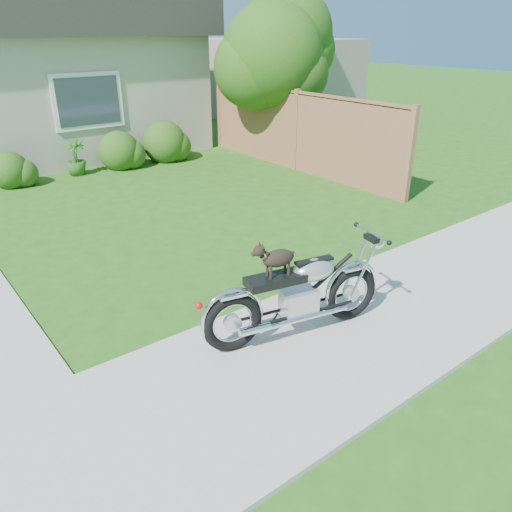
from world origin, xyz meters
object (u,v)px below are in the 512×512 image
at_px(fence, 297,131).
at_px(tree_near, 277,61).
at_px(tree_far, 290,39).
at_px(motorcycle_with_dog, 299,293).
at_px(potted_plant_right, 75,158).

xyz_separation_m(fence, tree_near, (0.28, 1.09, 1.51)).
bearing_deg(tree_near, fence, -104.62).
distance_m(fence, tree_far, 5.40).
xyz_separation_m(tree_near, motorcycle_with_dog, (-5.20, -6.55, -1.90)).
distance_m(potted_plant_right, motorcycle_with_dog, 8.28).
distance_m(fence, potted_plant_right, 5.28).
distance_m(tree_far, potted_plant_right, 8.10).
bearing_deg(fence, tree_far, 50.64).
height_order(fence, tree_far, tree_far).
distance_m(tree_near, motorcycle_with_dog, 8.58).
bearing_deg(tree_far, potted_plant_right, -171.83).
height_order(potted_plant_right, motorcycle_with_dog, motorcycle_with_dog).
xyz_separation_m(tree_far, motorcycle_with_dog, (-8.12, -9.36, -2.32)).
xyz_separation_m(tree_far, potted_plant_right, (-7.64, -1.10, -2.46)).
bearing_deg(motorcycle_with_dog, fence, 60.83).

